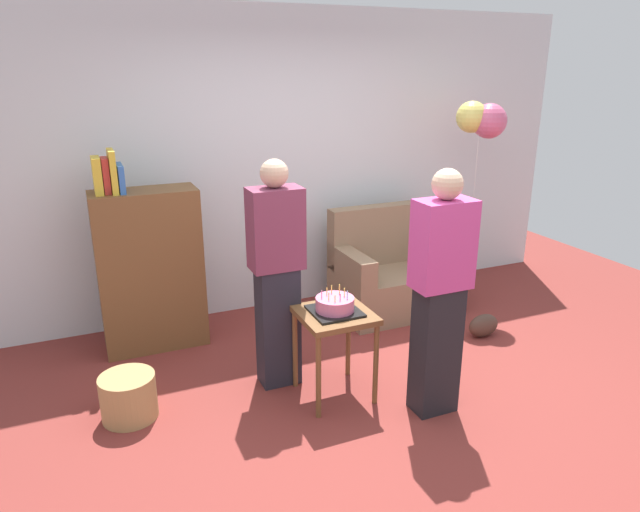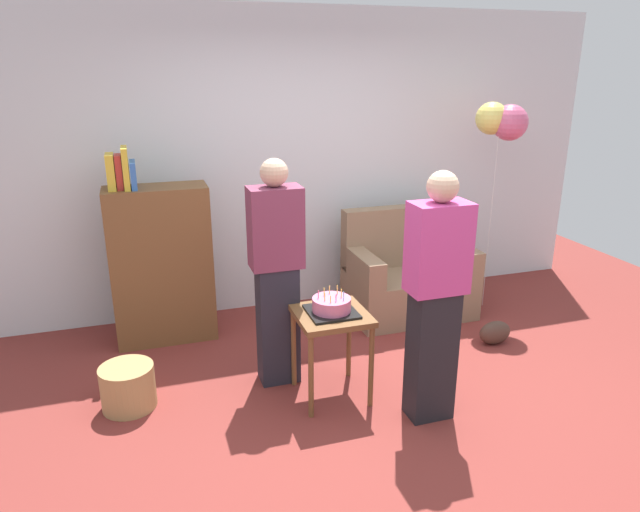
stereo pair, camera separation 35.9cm
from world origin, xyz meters
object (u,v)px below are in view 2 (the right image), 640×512
Objects in this scene: bookshelf at (161,263)px; birthday_cake at (332,306)px; person_holding_cake at (435,298)px; person_blowing_candles at (277,273)px; couch at (407,277)px; handbag at (495,333)px; balloon_bunch at (502,121)px; wicker_basket at (128,387)px; side_table at (331,326)px.

birthday_cake is (1.04, -1.28, 0.01)m from bookshelf.
person_holding_cake is at bearing -47.29° from bookshelf.
person_blowing_candles and person_holding_cake have the same top height.
bookshelf is 2.32m from person_holding_cake.
person_blowing_candles is at bearing -149.96° from couch.
couch is 1.72m from person_blowing_candles.
couch is 0.67× the size of person_blowing_candles.
handbag is 0.15× the size of balloon_bunch.
person_blowing_candles is (0.74, -0.95, 0.16)m from bookshelf.
wicker_basket is 0.19× the size of balloon_bunch.
bookshelf is at bearing 129.02° from birthday_cake.
wicker_basket is at bearing -166.50° from balloon_bunch.
bookshelf is at bearing 129.02° from side_table.
side_table is 0.33× the size of balloon_bunch.
side_table is 1.43m from wicker_basket.
handbag is at bearing 11.55° from side_table.
person_holding_cake reaches higher than handbag.
person_holding_cake is (0.53, -0.42, 0.15)m from birthday_cake.
handbag is at bearing -20.43° from bookshelf.
person_blowing_candles is at bearing 132.20° from birthday_cake.
person_blowing_candles is 1.98m from handbag.
birthday_cake is at bearing -151.15° from balloon_bunch.
person_blowing_candles is 1.26m from wicker_basket.
handbag is (1.01, 0.74, -0.73)m from person_holding_cake.
birthday_cake reaches higher than wicker_basket.
bookshelf is 2.57× the size of side_table.
person_holding_cake is 2.25m from balloon_bunch.
couch is 0.96m from handbag.
couch is 3.93× the size of handbag.
person_blowing_candles is (-0.29, 0.32, 0.15)m from birthday_cake.
bookshelf is at bearing 159.57° from handbag.
balloon_bunch is at bearing 13.50° from wicker_basket.
bookshelf is at bearing 176.09° from balloon_bunch.
wicker_basket is 2.89m from handbag.
wicker_basket is at bearing -159.73° from person_blowing_candles.
birthday_cake is 0.89× the size of wicker_basket.
person_holding_cake is at bearing -24.05° from person_blowing_candles.
person_blowing_candles reaches higher than couch.
side_table is 1.96× the size of birthday_cake.
balloon_bunch is (0.81, -0.08, 1.40)m from couch.
wicker_basket is (-1.35, 0.28, -0.38)m from side_table.
person_blowing_candles is at bearing 132.19° from side_table.
person_holding_cake is at bearing -38.35° from side_table.
bookshelf is 4.49× the size of wicker_basket.
couch is at bearing 45.35° from side_table.
couch is 0.58× the size of balloon_bunch.
person_blowing_candles is (-0.29, 0.32, 0.30)m from side_table.
person_blowing_candles is 0.86× the size of balloon_bunch.
side_table is 2.53m from balloon_bunch.
person_holding_cake is at bearing -38.35° from birthday_cake.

